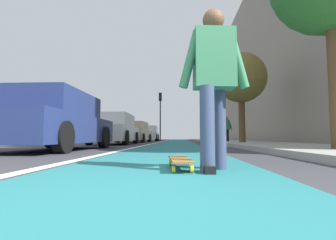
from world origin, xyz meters
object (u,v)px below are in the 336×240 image
(traffic_light, at_px, (160,108))
(parked_car_far, at_px, (135,133))
(skateboard, at_px, (180,160))
(parked_car_end, at_px, (149,134))
(parked_car_mid, at_px, (115,130))
(street_tree_mid, at_px, (241,78))
(pedestrian_distant, at_px, (226,128))
(parked_car_near, at_px, (56,122))
(skater_person, at_px, (214,77))

(traffic_light, bearing_deg, parked_car_far, 166.93)
(skateboard, xyz_separation_m, parked_car_end, (22.40, 3.12, 0.63))
(skateboard, bearing_deg, parked_car_far, 12.09)
(parked_car_end, bearing_deg, traffic_light, -126.24)
(parked_car_mid, height_order, parked_car_far, parked_car_mid)
(street_tree_mid, bearing_deg, pedestrian_distant, 3.78)
(parked_car_near, distance_m, traffic_light, 17.97)
(traffic_light, relative_size, street_tree_mid, 1.06)
(parked_car_near, xyz_separation_m, parked_car_far, (11.68, 0.04, -0.03))
(parked_car_mid, distance_m, parked_car_far, 5.84)
(parked_car_end, bearing_deg, parked_car_near, 179.55)
(parked_car_mid, xyz_separation_m, street_tree_mid, (-0.16, -6.20, 2.49))
(pedestrian_distant, bearing_deg, traffic_light, 27.26)
(traffic_light, bearing_deg, skater_person, -174.08)
(parked_car_far, bearing_deg, pedestrian_distant, -116.51)
(parked_car_near, relative_size, parked_car_end, 0.97)
(parked_car_end, bearing_deg, pedestrian_distant, -149.41)
(parked_car_mid, relative_size, traffic_light, 0.98)
(skater_person, bearing_deg, parked_car_far, 13.18)
(parked_car_mid, bearing_deg, skateboard, -161.47)
(skateboard, distance_m, parked_car_near, 5.02)
(skater_person, distance_m, parked_car_mid, 10.39)
(parked_car_far, bearing_deg, skateboard, -167.91)
(skateboard, bearing_deg, parked_car_end, 7.93)
(skateboard, bearing_deg, traffic_light, 5.05)
(traffic_light, bearing_deg, pedestrian_distant, -152.74)
(pedestrian_distant, bearing_deg, parked_car_mid, 114.98)
(parked_car_mid, relative_size, parked_car_far, 1.02)
(parked_car_end, bearing_deg, parked_car_far, 178.45)
(skateboard, relative_size, traffic_light, 0.18)
(skateboard, relative_size, pedestrian_distant, 0.53)
(skater_person, distance_m, pedestrian_distant, 12.79)
(skater_person, height_order, traffic_light, traffic_light)
(traffic_light, xyz_separation_m, street_tree_mid, (-12.06, -4.89, -0.03))
(street_tree_mid, relative_size, pedestrian_distant, 2.76)
(skateboard, relative_size, parked_car_mid, 0.18)
(skater_person, relative_size, parked_car_mid, 0.35)
(parked_car_end, height_order, pedestrian_distant, pedestrian_distant)
(skateboard, height_order, parked_car_far, parked_car_far)
(parked_car_mid, distance_m, parked_car_end, 12.80)
(parked_car_near, bearing_deg, parked_car_far, 0.21)
(street_tree_mid, bearing_deg, skateboard, 162.46)
(parked_car_end, bearing_deg, parked_car_mid, 179.55)
(parked_car_far, xyz_separation_m, street_tree_mid, (-6.00, -6.29, 2.51))
(traffic_light, bearing_deg, parked_car_end, 53.76)
(parked_car_far, height_order, traffic_light, traffic_light)
(street_tree_mid, bearing_deg, skater_person, 164.62)
(skateboard, height_order, pedestrian_distant, pedestrian_distant)
(skateboard, bearing_deg, street_tree_mid, -17.54)
(parked_car_far, bearing_deg, parked_car_mid, -179.14)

